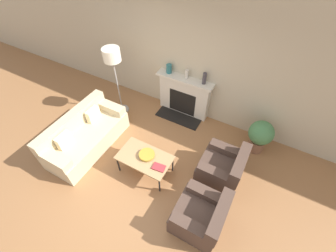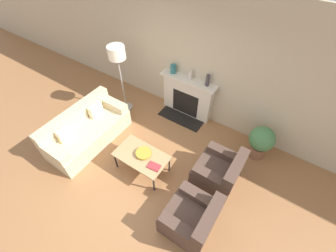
{
  "view_description": "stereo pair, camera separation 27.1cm",
  "coord_description": "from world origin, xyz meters",
  "px_view_note": "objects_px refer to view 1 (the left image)",
  "views": [
    {
      "loc": [
        1.62,
        -1.55,
        3.94
      ],
      "look_at": [
        0.05,
        1.29,
        0.45
      ],
      "focal_mm": 24.0,
      "sensor_mm": 36.0,
      "label": 1
    },
    {
      "loc": [
        1.85,
        -1.41,
        3.94
      ],
      "look_at": [
        0.05,
        1.29,
        0.45
      ],
      "focal_mm": 24.0,
      "sensor_mm": 36.0,
      "label": 2
    }
  ],
  "objects_px": {
    "couch": "(85,136)",
    "armchair_far": "(223,168)",
    "mantel_vase_left": "(169,69)",
    "floor_lamp": "(113,61)",
    "armchair_near": "(201,216)",
    "book": "(159,167)",
    "coffee_table": "(145,158)",
    "potted_plant": "(260,135)",
    "mantel_vase_center_left": "(187,74)",
    "bowl": "(147,155)",
    "fireplace": "(184,96)",
    "mantel_vase_center_right": "(204,78)"
  },
  "relations": [
    {
      "from": "armchair_far",
      "to": "book",
      "type": "xyz_separation_m",
      "value": [
        -1.01,
        -0.66,
        0.17
      ]
    },
    {
      "from": "mantel_vase_center_left",
      "to": "potted_plant",
      "type": "bearing_deg",
      "value": -9.62
    },
    {
      "from": "fireplace",
      "to": "couch",
      "type": "distance_m",
      "value": 2.41
    },
    {
      "from": "mantel_vase_center_left",
      "to": "bowl",
      "type": "bearing_deg",
      "value": -86.57
    },
    {
      "from": "armchair_near",
      "to": "mantel_vase_left",
      "type": "distance_m",
      "value": 3.14
    },
    {
      "from": "armchair_near",
      "to": "mantel_vase_center_right",
      "type": "bearing_deg",
      "value": -156.47
    },
    {
      "from": "mantel_vase_left",
      "to": "mantel_vase_center_right",
      "type": "xyz_separation_m",
      "value": [
        0.86,
        0.0,
        0.03
      ]
    },
    {
      "from": "mantel_vase_center_left",
      "to": "potted_plant",
      "type": "height_order",
      "value": "mantel_vase_center_left"
    },
    {
      "from": "couch",
      "to": "coffee_table",
      "type": "xyz_separation_m",
      "value": [
        1.48,
        0.06,
        0.12
      ]
    },
    {
      "from": "bowl",
      "to": "book",
      "type": "height_order",
      "value": "bowl"
    },
    {
      "from": "bowl",
      "to": "floor_lamp",
      "type": "bearing_deg",
      "value": 142.37
    },
    {
      "from": "fireplace",
      "to": "book",
      "type": "bearing_deg",
      "value": -76.79
    },
    {
      "from": "armchair_far",
      "to": "mantel_vase_center_left",
      "type": "xyz_separation_m",
      "value": [
        -1.45,
        1.35,
        0.81
      ]
    },
    {
      "from": "book",
      "to": "floor_lamp",
      "type": "relative_size",
      "value": 0.15
    },
    {
      "from": "bowl",
      "to": "mantel_vase_center_left",
      "type": "height_order",
      "value": "mantel_vase_center_left"
    },
    {
      "from": "fireplace",
      "to": "mantel_vase_center_left",
      "type": "relative_size",
      "value": 6.78
    },
    {
      "from": "fireplace",
      "to": "couch",
      "type": "bearing_deg",
      "value": -124.64
    },
    {
      "from": "armchair_near",
      "to": "coffee_table",
      "type": "distance_m",
      "value": 1.43
    },
    {
      "from": "fireplace",
      "to": "couch",
      "type": "xyz_separation_m",
      "value": [
        -1.36,
        -1.98,
        -0.19
      ]
    },
    {
      "from": "bowl",
      "to": "mantel_vase_center_right",
      "type": "relative_size",
      "value": 1.14
    },
    {
      "from": "bowl",
      "to": "mantel_vase_left",
      "type": "distance_m",
      "value": 2.06
    },
    {
      "from": "mantel_vase_center_right",
      "to": "fireplace",
      "type": "bearing_deg",
      "value": -177.98
    },
    {
      "from": "mantel_vase_center_left",
      "to": "potted_plant",
      "type": "relative_size",
      "value": 0.26
    },
    {
      "from": "mantel_vase_center_left",
      "to": "book",
      "type": "bearing_deg",
      "value": -77.56
    },
    {
      "from": "couch",
      "to": "book",
      "type": "distance_m",
      "value": 1.84
    },
    {
      "from": "potted_plant",
      "to": "armchair_near",
      "type": "bearing_deg",
      "value": -101.6
    },
    {
      "from": "couch",
      "to": "armchair_near",
      "type": "relative_size",
      "value": 2.34
    },
    {
      "from": "coffee_table",
      "to": "potted_plant",
      "type": "relative_size",
      "value": 1.33
    },
    {
      "from": "bowl",
      "to": "mantel_vase_center_left",
      "type": "distance_m",
      "value": 1.99
    },
    {
      "from": "armchair_far",
      "to": "fireplace",
      "type": "bearing_deg",
      "value": -132.09
    },
    {
      "from": "coffee_table",
      "to": "potted_plant",
      "type": "distance_m",
      "value": 2.4
    },
    {
      "from": "mantel_vase_center_left",
      "to": "floor_lamp",
      "type": "bearing_deg",
      "value": -153.25
    },
    {
      "from": "floor_lamp",
      "to": "potted_plant",
      "type": "xyz_separation_m",
      "value": [
        3.28,
        0.39,
        -0.98
      ]
    },
    {
      "from": "floor_lamp",
      "to": "mantel_vase_left",
      "type": "bearing_deg",
      "value": 36.22
    },
    {
      "from": "mantel_vase_left",
      "to": "floor_lamp",
      "type": "bearing_deg",
      "value": -143.78
    },
    {
      "from": "armchair_far",
      "to": "coffee_table",
      "type": "relative_size",
      "value": 0.78
    },
    {
      "from": "potted_plant",
      "to": "mantel_vase_left",
      "type": "bearing_deg",
      "value": 172.19
    },
    {
      "from": "couch",
      "to": "armchair_far",
      "type": "height_order",
      "value": "armchair_far"
    },
    {
      "from": "armchair_far",
      "to": "bowl",
      "type": "height_order",
      "value": "armchair_far"
    },
    {
      "from": "mantel_vase_center_right",
      "to": "mantel_vase_left",
      "type": "bearing_deg",
      "value": 180.0
    },
    {
      "from": "bowl",
      "to": "coffee_table",
      "type": "bearing_deg",
      "value": -116.05
    },
    {
      "from": "coffee_table",
      "to": "book",
      "type": "height_order",
      "value": "book"
    },
    {
      "from": "fireplace",
      "to": "couch",
      "type": "relative_size",
      "value": 0.73
    },
    {
      "from": "coffee_table",
      "to": "mantel_vase_center_right",
      "type": "bearing_deg",
      "value": 80.45
    },
    {
      "from": "armchair_far",
      "to": "potted_plant",
      "type": "height_order",
      "value": "armchair_far"
    },
    {
      "from": "book",
      "to": "mantel_vase_left",
      "type": "bearing_deg",
      "value": 106.94
    },
    {
      "from": "mantel_vase_center_right",
      "to": "coffee_table",
      "type": "bearing_deg",
      "value": -99.55
    },
    {
      "from": "potted_plant",
      "to": "coffee_table",
      "type": "bearing_deg",
      "value": -137.79
    },
    {
      "from": "armchair_near",
      "to": "book",
      "type": "xyz_separation_m",
      "value": [
        -1.01,
        0.37,
        0.17
      ]
    },
    {
      "from": "armchair_far",
      "to": "mantel_vase_center_left",
      "type": "height_order",
      "value": "mantel_vase_center_left"
    }
  ]
}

